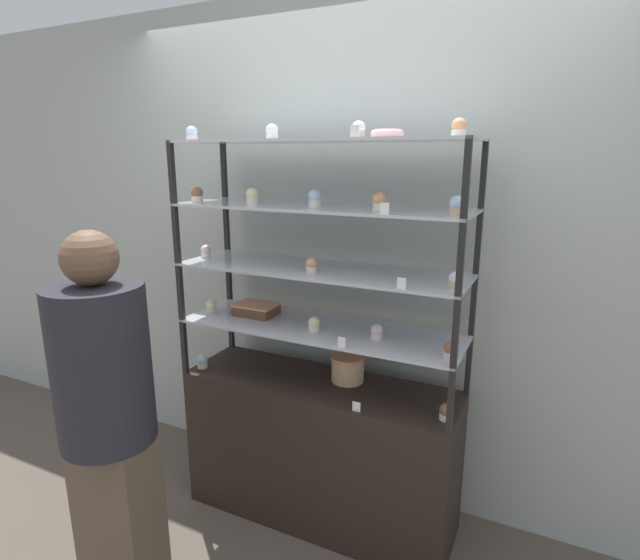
% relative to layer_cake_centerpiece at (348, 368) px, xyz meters
% --- Properties ---
extents(ground_plane, '(20.00, 20.00, 0.00)m').
position_rel_layer_cake_centerpiece_xyz_m(ground_plane, '(-0.11, -0.07, -0.81)').
color(ground_plane, brown).
extents(back_wall, '(8.00, 0.05, 2.60)m').
position_rel_layer_cake_centerpiece_xyz_m(back_wall, '(-0.11, 0.28, 0.49)').
color(back_wall, '#A8B2AD').
rests_on(back_wall, ground_plane).
extents(display_base, '(1.35, 0.42, 0.75)m').
position_rel_layer_cake_centerpiece_xyz_m(display_base, '(-0.11, -0.07, -0.44)').
color(display_base, black).
rests_on(display_base, ground_plane).
extents(display_riser_lower, '(1.35, 0.42, 0.28)m').
position_rel_layer_cake_centerpiece_xyz_m(display_riser_lower, '(-0.11, -0.07, 0.20)').
color(display_riser_lower, black).
rests_on(display_riser_lower, display_base).
extents(display_riser_middle, '(1.35, 0.42, 0.28)m').
position_rel_layer_cake_centerpiece_xyz_m(display_riser_middle, '(-0.11, -0.07, 0.49)').
color(display_riser_middle, black).
rests_on(display_riser_middle, display_riser_lower).
extents(display_riser_upper, '(1.35, 0.42, 0.28)m').
position_rel_layer_cake_centerpiece_xyz_m(display_riser_upper, '(-0.11, -0.07, 0.77)').
color(display_riser_upper, black).
rests_on(display_riser_upper, display_riser_middle).
extents(display_riser_top, '(1.35, 0.42, 0.28)m').
position_rel_layer_cake_centerpiece_xyz_m(display_riser_top, '(-0.11, -0.07, 1.06)').
color(display_riser_top, black).
rests_on(display_riser_top, display_riser_upper).
extents(layer_cake_centerpiece, '(0.16, 0.16, 0.13)m').
position_rel_layer_cake_centerpiece_xyz_m(layer_cake_centerpiece, '(0.00, 0.00, 0.00)').
color(layer_cake_centerpiece, '#DBBC84').
rests_on(layer_cake_centerpiece, display_base).
extents(sheet_cake_frosted, '(0.21, 0.15, 0.06)m').
position_rel_layer_cake_centerpiece_xyz_m(sheet_cake_frosted, '(-0.49, -0.05, 0.25)').
color(sheet_cake_frosted, brown).
rests_on(sheet_cake_frosted, display_riser_lower).
extents(cupcake_0, '(0.06, 0.06, 0.07)m').
position_rel_layer_cake_centerpiece_xyz_m(cupcake_0, '(-0.74, -0.19, -0.03)').
color(cupcake_0, beige).
rests_on(cupcake_0, display_base).
extents(cupcake_1, '(0.06, 0.06, 0.07)m').
position_rel_layer_cake_centerpiece_xyz_m(cupcake_1, '(0.51, -0.16, -0.03)').
color(cupcake_1, white).
rests_on(cupcake_1, display_base).
extents(price_tag_0, '(0.04, 0.00, 0.04)m').
position_rel_layer_cake_centerpiece_xyz_m(price_tag_0, '(0.15, -0.26, -0.04)').
color(price_tag_0, white).
rests_on(price_tag_0, display_base).
extents(cupcake_2, '(0.06, 0.06, 0.07)m').
position_rel_layer_cake_centerpiece_xyz_m(cupcake_2, '(-0.72, -0.11, 0.25)').
color(cupcake_2, white).
rests_on(cupcake_2, display_riser_lower).
extents(cupcake_3, '(0.06, 0.06, 0.07)m').
position_rel_layer_cake_centerpiece_xyz_m(cupcake_3, '(-0.12, -0.14, 0.25)').
color(cupcake_3, white).
rests_on(cupcake_3, display_riser_lower).
extents(cupcake_4, '(0.06, 0.06, 0.07)m').
position_rel_layer_cake_centerpiece_xyz_m(cupcake_4, '(0.18, -0.10, 0.25)').
color(cupcake_4, white).
rests_on(cupcake_4, display_riser_lower).
extents(cupcake_5, '(0.06, 0.06, 0.07)m').
position_rel_layer_cake_centerpiece_xyz_m(cupcake_5, '(0.52, -0.18, 0.25)').
color(cupcake_5, beige).
rests_on(cupcake_5, display_riser_lower).
extents(price_tag_1, '(0.04, 0.00, 0.04)m').
position_rel_layer_cake_centerpiece_xyz_m(price_tag_1, '(0.08, -0.26, 0.24)').
color(price_tag_1, white).
rests_on(price_tag_1, display_riser_lower).
extents(cupcake_6, '(0.05, 0.05, 0.07)m').
position_rel_layer_cake_centerpiece_xyz_m(cupcake_6, '(-0.73, -0.11, 0.54)').
color(cupcake_6, white).
rests_on(cupcake_6, display_riser_middle).
extents(cupcake_7, '(0.05, 0.05, 0.07)m').
position_rel_layer_cake_centerpiece_xyz_m(cupcake_7, '(-0.11, -0.17, 0.54)').
color(cupcake_7, beige).
rests_on(cupcake_7, display_riser_middle).
extents(cupcake_8, '(0.05, 0.05, 0.07)m').
position_rel_layer_cake_centerpiece_xyz_m(cupcake_8, '(0.51, -0.17, 0.54)').
color(cupcake_8, '#CCB28C').
rests_on(cupcake_8, display_riser_middle).
extents(price_tag_2, '(0.04, 0.00, 0.04)m').
position_rel_layer_cake_centerpiece_xyz_m(price_tag_2, '(0.33, -0.26, 0.53)').
color(price_tag_2, white).
rests_on(price_tag_2, display_riser_middle).
extents(cupcake_9, '(0.06, 0.06, 0.07)m').
position_rel_layer_cake_centerpiece_xyz_m(cupcake_9, '(-0.72, -0.18, 0.82)').
color(cupcake_9, beige).
rests_on(cupcake_9, display_riser_upper).
extents(cupcake_10, '(0.06, 0.06, 0.07)m').
position_rel_layer_cake_centerpiece_xyz_m(cupcake_10, '(-0.43, -0.14, 0.82)').
color(cupcake_10, white).
rests_on(cupcake_10, display_riser_upper).
extents(cupcake_11, '(0.06, 0.06, 0.07)m').
position_rel_layer_cake_centerpiece_xyz_m(cupcake_11, '(-0.11, -0.12, 0.82)').
color(cupcake_11, white).
rests_on(cupcake_11, display_riser_upper).
extents(cupcake_12, '(0.06, 0.06, 0.07)m').
position_rel_layer_cake_centerpiece_xyz_m(cupcake_12, '(0.19, -0.14, 0.82)').
color(cupcake_12, beige).
rests_on(cupcake_12, display_riser_upper).
extents(cupcake_13, '(0.06, 0.06, 0.07)m').
position_rel_layer_cake_centerpiece_xyz_m(cupcake_13, '(0.50, -0.17, 0.82)').
color(cupcake_13, '#CCB28C').
rests_on(cupcake_13, display_riser_upper).
extents(price_tag_3, '(0.04, 0.00, 0.04)m').
position_rel_layer_cake_centerpiece_xyz_m(price_tag_3, '(0.25, -0.26, 0.81)').
color(price_tag_3, white).
rests_on(price_tag_3, display_riser_upper).
extents(cupcake_14, '(0.05, 0.05, 0.07)m').
position_rel_layer_cake_centerpiece_xyz_m(cupcake_14, '(-0.74, -0.16, 1.10)').
color(cupcake_14, beige).
rests_on(cupcake_14, display_riser_top).
extents(cupcake_15, '(0.05, 0.05, 0.07)m').
position_rel_layer_cake_centerpiece_xyz_m(cupcake_15, '(-0.31, -0.15, 1.10)').
color(cupcake_15, white).
rests_on(cupcake_15, display_riser_top).
extents(cupcake_16, '(0.05, 0.05, 0.07)m').
position_rel_layer_cake_centerpiece_xyz_m(cupcake_16, '(0.10, -0.17, 1.10)').
color(cupcake_16, '#CCB28C').
rests_on(cupcake_16, display_riser_top).
extents(cupcake_17, '(0.05, 0.05, 0.07)m').
position_rel_layer_cake_centerpiece_xyz_m(cupcake_17, '(0.49, -0.16, 1.10)').
color(cupcake_17, beige).
rests_on(cupcake_17, display_riser_top).
extents(price_tag_4, '(0.04, 0.00, 0.04)m').
position_rel_layer_cake_centerpiece_xyz_m(price_tag_4, '(0.12, -0.26, 1.10)').
color(price_tag_4, white).
rests_on(price_tag_4, display_riser_top).
extents(donut_glazed, '(0.14, 0.14, 0.04)m').
position_rel_layer_cake_centerpiece_xyz_m(donut_glazed, '(0.18, -0.04, 1.09)').
color(donut_glazed, '#EFB2BC').
rests_on(donut_glazed, display_riser_top).
extents(customer_figure, '(0.36, 0.36, 1.56)m').
position_rel_layer_cake_centerpiece_xyz_m(customer_figure, '(-0.66, -0.86, 0.02)').
color(customer_figure, brown).
rests_on(customer_figure, ground_plane).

